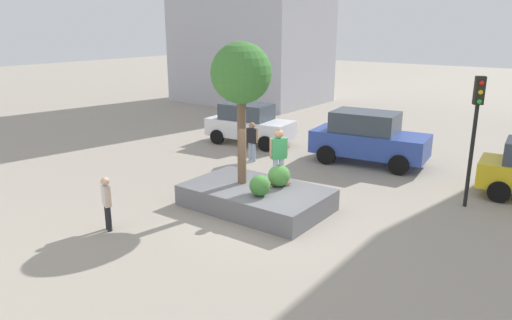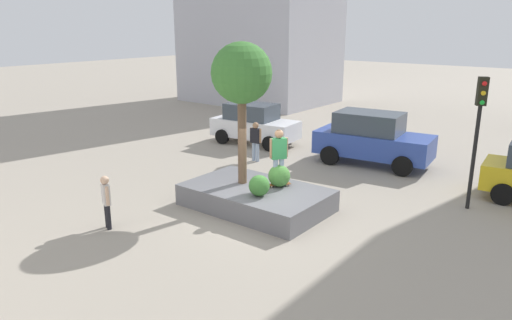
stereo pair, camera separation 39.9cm
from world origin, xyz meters
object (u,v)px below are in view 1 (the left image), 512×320
at_px(police_car, 249,124).
at_px(sedan_parked, 368,138).
at_px(passerby_with_bag, 107,200).
at_px(planter_ledge, 256,198).
at_px(skateboarder, 279,153).
at_px(plaza_tree, 241,75).
at_px(pedestrian_crossing, 252,139).
at_px(skateboard, 278,184).
at_px(traffic_light_corner, 476,119).

relative_size(police_car, sedan_parked, 0.90).
bearing_deg(sedan_parked, passerby_with_bag, -106.15).
xyz_separation_m(planter_ledge, skateboarder, (0.49, 0.53, 1.43)).
bearing_deg(plaza_tree, skateboarder, 20.93).
height_order(plaza_tree, passerby_with_bag, plaza_tree).
height_order(planter_ledge, skateboarder, skateboarder).
bearing_deg(pedestrian_crossing, passerby_with_bag, -83.21).
bearing_deg(skateboarder, passerby_with_bag, -122.94).
bearing_deg(passerby_with_bag, skateboarder, 57.06).
relative_size(skateboard, passerby_with_bag, 0.49).
bearing_deg(sedan_parked, pedestrian_crossing, -147.22).
bearing_deg(sedan_parked, skateboard, -92.33).
relative_size(plaza_tree, passerby_with_bag, 2.84).
distance_m(skateboarder, sedan_parked, 6.37).
bearing_deg(traffic_light_corner, plaza_tree, -146.38).
bearing_deg(traffic_light_corner, police_car, 166.36).
height_order(traffic_light_corner, passerby_with_bag, traffic_light_corner).
distance_m(planter_ledge, pedestrian_crossing, 5.42).
relative_size(plaza_tree, skateboard, 5.79).
bearing_deg(traffic_light_corner, skateboard, -143.87).
height_order(planter_ledge, sedan_parked, sedan_parked).
bearing_deg(pedestrian_crossing, sedan_parked, 32.78).
height_order(sedan_parked, passerby_with_bag, sedan_parked).
distance_m(skateboarder, pedestrian_crossing, 5.38).
bearing_deg(skateboarder, traffic_light_corner, 36.13).
xyz_separation_m(skateboarder, police_car, (-5.80, 6.14, -0.78)).
bearing_deg(sedan_parked, planter_ledge, -96.19).
bearing_deg(planter_ledge, skateboard, 47.62).
distance_m(police_car, pedestrian_crossing, 3.14).
relative_size(sedan_parked, pedestrian_crossing, 2.88).
bearing_deg(plaza_tree, traffic_light_corner, 33.62).
xyz_separation_m(skateboarder, sedan_parked, (0.26, 6.33, -0.67)).
bearing_deg(skateboarder, pedestrian_crossing, 135.81).
height_order(skateboarder, passerby_with_bag, skateboarder).
bearing_deg(plaza_tree, pedestrian_crossing, 123.03).
height_order(skateboarder, sedan_parked, skateboarder).
relative_size(traffic_light_corner, pedestrian_crossing, 2.45).
height_order(skateboard, traffic_light_corner, traffic_light_corner).
bearing_deg(police_car, skateboard, -46.61).
height_order(sedan_parked, pedestrian_crossing, sedan_parked).
height_order(skateboarder, traffic_light_corner, traffic_light_corner).
bearing_deg(passerby_with_bag, traffic_light_corner, 45.86).
distance_m(police_car, passerby_with_bag, 10.94).
bearing_deg(police_car, sedan_parked, 1.77).
relative_size(planter_ledge, sedan_parked, 0.92).
height_order(planter_ledge, traffic_light_corner, traffic_light_corner).
distance_m(planter_ledge, plaza_tree, 3.86).
height_order(skateboard, sedan_parked, sedan_parked).
bearing_deg(traffic_light_corner, planter_ledge, -142.65).
relative_size(planter_ledge, traffic_light_corner, 1.08).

